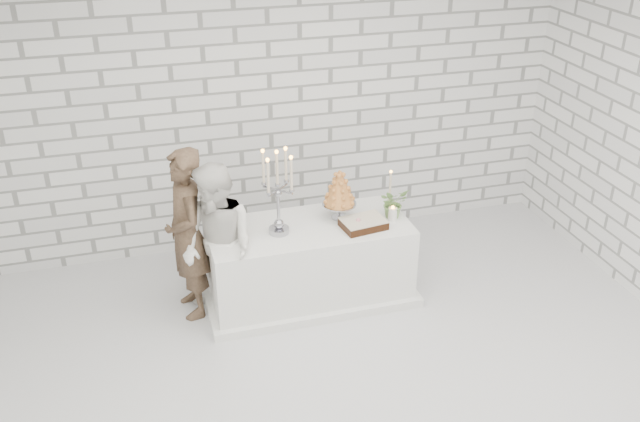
{
  "coord_description": "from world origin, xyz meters",
  "views": [
    {
      "loc": [
        -1.35,
        -3.94,
        3.74
      ],
      "look_at": [
        0.08,
        1.01,
        1.05
      ],
      "focal_mm": 39.14,
      "sensor_mm": 36.0,
      "label": 1
    }
  ],
  "objects_px": {
    "candelabra": "(278,193)",
    "groom": "(187,234)",
    "croquembouche": "(339,194)",
    "cake_table": "(309,262)",
    "bride": "(218,246)"
  },
  "relations": [
    {
      "from": "cake_table",
      "to": "candelabra",
      "type": "height_order",
      "value": "candelabra"
    },
    {
      "from": "cake_table",
      "to": "groom",
      "type": "distance_m",
      "value": 1.14
    },
    {
      "from": "cake_table",
      "to": "bride",
      "type": "xyz_separation_m",
      "value": [
        -0.83,
        -0.11,
        0.36
      ]
    },
    {
      "from": "groom",
      "to": "bride",
      "type": "bearing_deg",
      "value": 42.3
    },
    {
      "from": "bride",
      "to": "candelabra",
      "type": "xyz_separation_m",
      "value": [
        0.54,
        0.06,
        0.4
      ]
    },
    {
      "from": "candelabra",
      "to": "groom",
      "type": "bearing_deg",
      "value": 170.22
    },
    {
      "from": "cake_table",
      "to": "candelabra",
      "type": "xyz_separation_m",
      "value": [
        -0.28,
        -0.04,
        0.77
      ]
    },
    {
      "from": "bride",
      "to": "croquembouche",
      "type": "xyz_separation_m",
      "value": [
        1.13,
        0.18,
        0.26
      ]
    },
    {
      "from": "croquembouche",
      "to": "cake_table",
      "type": "bearing_deg",
      "value": -166.99
    },
    {
      "from": "bride",
      "to": "croquembouche",
      "type": "distance_m",
      "value": 1.17
    },
    {
      "from": "candelabra",
      "to": "croquembouche",
      "type": "relative_size",
      "value": 1.61
    },
    {
      "from": "cake_table",
      "to": "candelabra",
      "type": "relative_size",
      "value": 2.3
    },
    {
      "from": "groom",
      "to": "candelabra",
      "type": "relative_size",
      "value": 2.01
    },
    {
      "from": "groom",
      "to": "croquembouche",
      "type": "height_order",
      "value": "groom"
    },
    {
      "from": "cake_table",
      "to": "croquembouche",
      "type": "relative_size",
      "value": 3.72
    }
  ]
}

